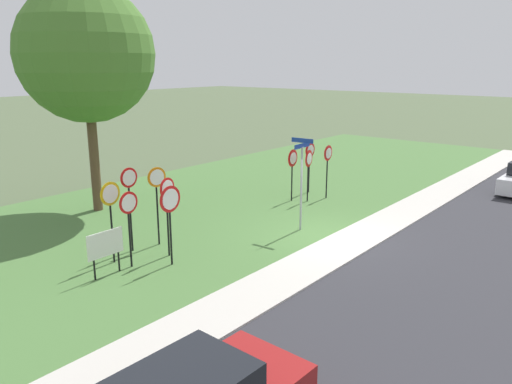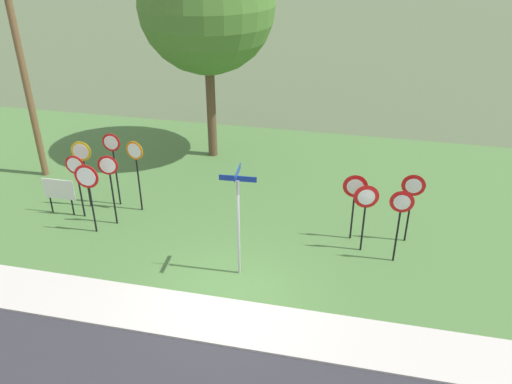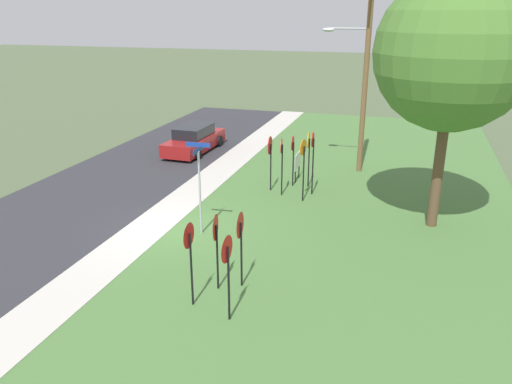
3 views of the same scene
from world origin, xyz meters
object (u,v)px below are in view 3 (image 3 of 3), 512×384
Objects in this scene: oak_tree_left at (453,53)px; utility_pole at (363,67)px; stop_sign_far_right at (270,151)px; stop_sign_center_tall at (309,147)px; stop_sign_far_center at (313,151)px; stop_sign_far_left at (282,155)px; stop_sign_near_left at (293,151)px; parked_hatchback_near at (194,140)px; stop_sign_near_right at (303,158)px; yield_sign_far_left at (227,259)px; street_name_post at (199,181)px; yield_sign_near_right at (189,245)px; yield_sign_near_left at (216,235)px; yield_sign_far_right at (240,232)px; notice_board at (297,162)px.

utility_pole is at bearing -150.08° from oak_tree_left.
stop_sign_center_tall is at bearing 121.04° from stop_sign_far_right.
oak_tree_left is (1.87, 6.44, 4.19)m from stop_sign_far_right.
utility_pole reaches higher than stop_sign_far_right.
stop_sign_far_right is at bearing -90.20° from stop_sign_far_center.
stop_sign_far_left is 1.00× the size of stop_sign_center_tall.
parked_hatchback_near is at bearing -125.80° from stop_sign_near_left.
stop_sign_near_right is at bearing 56.13° from stop_sign_far_left.
yield_sign_far_left is at bearing -6.86° from utility_pole.
street_name_post reaches higher than parked_hatchback_near.
stop_sign_far_center is (0.79, 1.00, 0.28)m from stop_sign_near_left.
oak_tree_left is (1.02, 4.87, 4.09)m from stop_sign_near_right.
stop_sign_far_right reaches higher than yield_sign_far_left.
yield_sign_near_right is 0.26× the size of utility_pole.
street_name_post is (5.82, -2.46, 0.15)m from stop_sign_center_tall.
oak_tree_left is (2.81, 5.02, 4.15)m from stop_sign_center_tall.
stop_sign_near_left is 0.68m from stop_sign_center_tall.
oak_tree_left reaches higher than yield_sign_near_left.
stop_sign_near_right is 5.78m from utility_pole.
utility_pole is (-2.89, 1.74, 3.06)m from stop_sign_center_tall.
parked_hatchback_near is (-5.72, -7.14, -1.17)m from stop_sign_near_right.
stop_sign_far_center is at bearing 48.36° from stop_sign_near_left.
parked_hatchback_near is at bearing -158.91° from street_name_post.
stop_sign_far_left reaches higher than parked_hatchback_near.
stop_sign_center_tall is at bearing 62.25° from parked_hatchback_near.
oak_tree_left reaches higher than stop_sign_center_tall.
yield_sign_far_left is 0.27× the size of oak_tree_left.
oak_tree_left is (-3.01, 7.48, 4.00)m from street_name_post.
yield_sign_near_right reaches higher than yield_sign_near_left.
yield_sign_near_left is at bearing -8.71° from stop_sign_center_tall.
stop_sign_center_tall is 6.32m from street_name_post.
stop_sign_near_right is 9.22m from parked_hatchback_near.
stop_sign_far_center is 8.19m from yield_sign_near_left.
parked_hatchback_near is at bearing -154.57° from yield_sign_far_right.
stop_sign_near_left is 0.84× the size of stop_sign_far_center.
stop_sign_far_center reaches higher than stop_sign_near_right.
stop_sign_far_right is (0.03, -1.76, -0.16)m from stop_sign_far_center.
street_name_post reaches higher than notice_board.
yield_sign_far_left is 15.97m from parked_hatchback_near.
yield_sign_far_left is 0.48× the size of parked_hatchback_near.
stop_sign_near_left is 1.30m from stop_sign_far_center.
yield_sign_near_right is at bearing 0.09° from stop_sign_far_right.
stop_sign_near_right reaches higher than stop_sign_near_left.
street_name_post is (4.47, -1.64, 0.17)m from stop_sign_far_left.
stop_sign_near_right reaches higher than stop_sign_far_right.
stop_sign_near_right reaches higher than yield_sign_near_left.
yield_sign_near_left is at bearing -42.32° from oak_tree_left.
stop_sign_far_left is 4.76m from street_name_post.
oak_tree_left is at bearing 71.11° from stop_sign_far_right.
street_name_post is at bearing -27.56° from stop_sign_center_tall.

